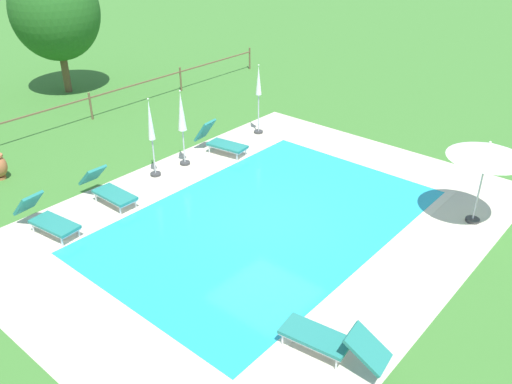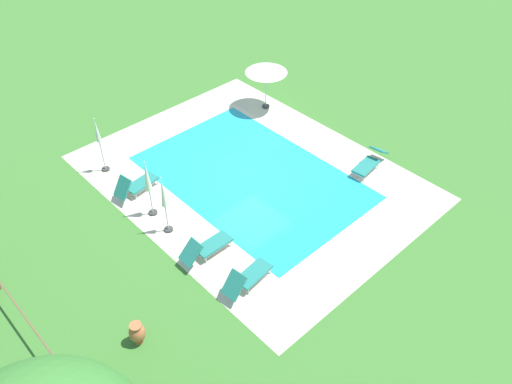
% 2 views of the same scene
% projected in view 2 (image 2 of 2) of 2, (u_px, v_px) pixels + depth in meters
% --- Properties ---
extents(ground_plane, '(160.00, 160.00, 0.00)m').
position_uv_depth(ground_plane, '(252.00, 177.00, 21.15)').
color(ground_plane, '#3D752D').
extents(pool_deck_paving, '(12.98, 9.89, 0.01)m').
position_uv_depth(pool_deck_paving, '(252.00, 177.00, 21.14)').
color(pool_deck_paving, beige).
rests_on(pool_deck_paving, ground).
extents(swimming_pool_water, '(8.96, 5.87, 0.01)m').
position_uv_depth(swimming_pool_water, '(252.00, 177.00, 21.14)').
color(swimming_pool_water, '#23A8C1').
rests_on(swimming_pool_water, ground).
extents(pool_coping_rim, '(9.44, 6.35, 0.01)m').
position_uv_depth(pool_coping_rim, '(252.00, 177.00, 21.14)').
color(pool_coping_rim, beige).
rests_on(pool_coping_rim, ground).
extents(sun_lounger_north_near_steps, '(0.85, 1.88, 1.02)m').
position_uv_depth(sun_lounger_north_near_steps, '(136.00, 185.00, 20.16)').
color(sun_lounger_north_near_steps, '#237A70').
rests_on(sun_lounger_north_near_steps, ground).
extents(sun_lounger_north_mid, '(0.86, 2.08, 0.80)m').
position_uv_depth(sun_lounger_north_mid, '(370.00, 162.00, 21.32)').
color(sun_lounger_north_mid, '#237A70').
rests_on(sun_lounger_north_mid, ground).
extents(sun_lounger_north_far, '(0.60, 1.93, 0.92)m').
position_uv_depth(sun_lounger_north_far, '(207.00, 247.00, 17.70)').
color(sun_lounger_north_far, '#237A70').
rests_on(sun_lounger_north_far, ground).
extents(sun_lounger_south_near_corner, '(0.82, 1.96, 0.95)m').
position_uv_depth(sun_lounger_south_near_corner, '(248.00, 277.00, 16.70)').
color(sun_lounger_south_near_corner, '#237A70').
rests_on(sun_lounger_south_near_corner, ground).
extents(patio_umbrella_open_foreground, '(1.94, 1.94, 2.27)m').
position_uv_depth(patio_umbrella_open_foreground, '(266.00, 69.00, 23.88)').
color(patio_umbrella_open_foreground, '#383838').
rests_on(patio_umbrella_open_foreground, ground).
extents(patio_umbrella_closed_row_west, '(0.32, 0.32, 2.49)m').
position_uv_depth(patio_umbrella_closed_row_west, '(98.00, 138.00, 20.47)').
color(patio_umbrella_closed_row_west, '#383838').
rests_on(patio_umbrella_closed_row_west, ground).
extents(patio_umbrella_closed_row_mid_west, '(0.32, 0.32, 2.45)m').
position_uv_depth(patio_umbrella_closed_row_mid_west, '(164.00, 198.00, 17.86)').
color(patio_umbrella_closed_row_mid_west, '#383838').
rests_on(patio_umbrella_closed_row_mid_west, ground).
extents(patio_umbrella_closed_row_centre, '(0.32, 0.32, 2.43)m').
position_uv_depth(patio_umbrella_closed_row_centre, '(147.00, 180.00, 18.48)').
color(patio_umbrella_closed_row_centre, '#383838').
rests_on(patio_umbrella_closed_row_centre, ground).
extents(terracotta_urn_near_fence, '(0.48, 0.48, 0.79)m').
position_uv_depth(terracotta_urn_near_fence, '(137.00, 333.00, 15.09)').
color(terracotta_urn_near_fence, '#B7663D').
rests_on(terracotta_urn_near_fence, ground).
extents(perimeter_fence, '(22.96, 0.08, 1.05)m').
position_uv_depth(perimeter_fence, '(25.00, 319.00, 15.10)').
color(perimeter_fence, brown).
rests_on(perimeter_fence, ground).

